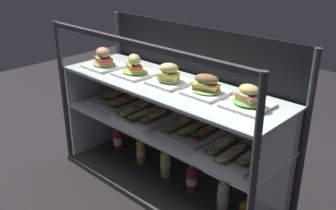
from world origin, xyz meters
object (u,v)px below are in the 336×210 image
(plated_roll_sandwich_near_left_corner, at_px, (169,77))
(open_sandwich_tray_near_left_corner, at_px, (192,129))
(plated_roll_sandwich_center, at_px, (104,60))
(orange_fruit_near_left_post, at_px, (246,207))
(plated_roll_sandwich_mid_right, at_px, (248,100))
(open_sandwich_tray_far_right, at_px, (119,99))
(open_sandwich_tray_near_right_corner, at_px, (144,115))
(juice_bottle_back_center, at_px, (192,179))
(plated_roll_sandwich_mid_left, at_px, (206,87))
(open_sandwich_tray_left_of_center, at_px, (235,152))
(juice_bottle_tucked_behind, at_px, (165,163))
(juice_bottle_front_right_end, at_px, (141,151))
(juice_bottle_front_fourth, at_px, (223,195))
(juice_bottle_front_second, at_px, (118,139))
(plated_roll_sandwich_far_left, at_px, (135,68))

(plated_roll_sandwich_near_left_corner, bearing_deg, open_sandwich_tray_near_left_corner, 7.30)
(plated_roll_sandwich_center, height_order, orange_fruit_near_left_post, plated_roll_sandwich_center)
(plated_roll_sandwich_mid_right, relative_size, open_sandwich_tray_far_right, 0.65)
(open_sandwich_tray_near_right_corner, height_order, juice_bottle_back_center, open_sandwich_tray_near_right_corner)
(plated_roll_sandwich_mid_left, relative_size, open_sandwich_tray_left_of_center, 0.61)
(open_sandwich_tray_far_right, distance_m, open_sandwich_tray_left_of_center, 0.96)
(plated_roll_sandwich_mid_right, distance_m, juice_bottle_tucked_behind, 0.80)
(juice_bottle_tucked_behind, bearing_deg, juice_bottle_front_right_end, 179.83)
(plated_roll_sandwich_near_left_corner, height_order, juice_bottle_front_fourth, plated_roll_sandwich_near_left_corner)
(plated_roll_sandwich_near_left_corner, relative_size, juice_bottle_back_center, 1.01)
(open_sandwich_tray_far_right, relative_size, juice_bottle_front_second, 1.37)
(plated_roll_sandwich_mid_left, xyz_separation_m, orange_fruit_near_left_post, (0.27, 0.05, -0.64))
(plated_roll_sandwich_mid_right, xyz_separation_m, orange_fruit_near_left_post, (0.02, 0.04, -0.63))
(plated_roll_sandwich_near_left_corner, bearing_deg, orange_fruit_near_left_post, 7.37)
(juice_bottle_front_second, xyz_separation_m, juice_bottle_tucked_behind, (0.46, 0.01, -0.01))
(plated_roll_sandwich_center, relative_size, juice_bottle_tucked_behind, 0.98)
(plated_roll_sandwich_center, xyz_separation_m, plated_roll_sandwich_near_left_corner, (0.51, 0.05, -0.00))
(plated_roll_sandwich_mid_right, xyz_separation_m, open_sandwich_tray_left_of_center, (-0.02, -0.05, -0.27))
(open_sandwich_tray_far_right, height_order, juice_bottle_back_center, open_sandwich_tray_far_right)
(plated_roll_sandwich_near_left_corner, xyz_separation_m, juice_bottle_front_right_end, (-0.29, 0.03, -0.59))
(plated_roll_sandwich_mid_right, distance_m, open_sandwich_tray_near_left_corner, 0.43)
(plated_roll_sandwich_mid_right, bearing_deg, juice_bottle_front_right_end, 179.28)
(plated_roll_sandwich_far_left, bearing_deg, open_sandwich_tray_far_right, 166.98)
(open_sandwich_tray_near_left_corner, bearing_deg, juice_bottle_front_right_end, 178.24)
(open_sandwich_tray_left_of_center, relative_size, juice_bottle_front_fourth, 1.53)
(juice_bottle_front_right_end, bearing_deg, open_sandwich_tray_left_of_center, -4.67)
(plated_roll_sandwich_near_left_corner, bearing_deg, plated_roll_sandwich_far_left, -175.07)
(plated_roll_sandwich_center, height_order, open_sandwich_tray_near_right_corner, plated_roll_sandwich_center)
(plated_roll_sandwich_near_left_corner, bearing_deg, open_sandwich_tray_left_of_center, -3.41)
(open_sandwich_tray_far_right, bearing_deg, orange_fruit_near_left_post, 2.07)
(plated_roll_sandwich_near_left_corner, height_order, juice_bottle_front_right_end, plated_roll_sandwich_near_left_corner)
(plated_roll_sandwich_mid_left, height_order, juice_bottle_front_second, plated_roll_sandwich_mid_left)
(plated_roll_sandwich_center, bearing_deg, orange_fruit_near_left_post, 6.68)
(plated_roll_sandwich_far_left, bearing_deg, juice_bottle_front_right_end, 118.27)
(open_sandwich_tray_far_right, xyz_separation_m, open_sandwich_tray_near_right_corner, (0.31, -0.06, -0.00))
(open_sandwich_tray_far_right, height_order, juice_bottle_front_fourth, open_sandwich_tray_far_right)
(plated_roll_sandwich_mid_left, height_order, plated_roll_sandwich_mid_right, plated_roll_sandwich_mid_right)
(plated_roll_sandwich_mid_right, xyz_separation_m, juice_bottle_back_center, (-0.33, 0.00, -0.59))
(juice_bottle_tucked_behind, relative_size, juice_bottle_front_fourth, 0.99)
(plated_roll_sandwich_mid_left, bearing_deg, juice_bottle_back_center, 176.37)
(plated_roll_sandwich_mid_right, bearing_deg, open_sandwich_tray_near_left_corner, -179.33)
(plated_roll_sandwich_mid_left, distance_m, juice_bottle_front_right_end, 0.79)
(plated_roll_sandwich_center, height_order, juice_bottle_tucked_behind, plated_roll_sandwich_center)
(open_sandwich_tray_near_right_corner, xyz_separation_m, juice_bottle_back_center, (0.34, 0.06, -0.33))
(plated_roll_sandwich_mid_left, relative_size, juice_bottle_tucked_behind, 0.94)
(juice_bottle_front_second, height_order, juice_bottle_front_fourth, juice_bottle_front_second)
(plated_roll_sandwich_near_left_corner, xyz_separation_m, open_sandwich_tray_far_right, (-0.49, 0.03, -0.27))
(plated_roll_sandwich_far_left, relative_size, juice_bottle_tucked_behind, 0.96)
(plated_roll_sandwich_far_left, distance_m, juice_bottle_front_right_end, 0.59)
(plated_roll_sandwich_far_left, xyz_separation_m, juice_bottle_tucked_behind, (0.20, 0.06, -0.59))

